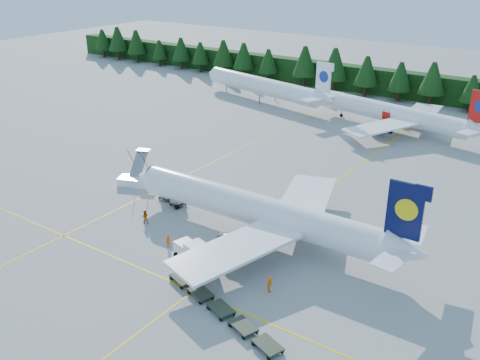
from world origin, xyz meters
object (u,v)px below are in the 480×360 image
Objects in this scene: airliner_red at (388,113)px; airstairs at (135,178)px; airliner_navy at (250,208)px; service_truck at (195,253)px.

airliner_red is 51.33m from airstairs.
airliner_red reaches higher than airstairs.
airliner_navy reaches higher than airliner_red.
airstairs is 1.20× the size of service_truck.
airliner_red reaches higher than service_truck.
airliner_navy is 5.55× the size of airstairs.
airstairs is at bearing 165.39° from service_truck.
service_truck is (0.31, -58.91, -1.81)m from airliner_red.
airliner_navy is 1.08× the size of airliner_red.
airliner_navy reaches higher than airstairs.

